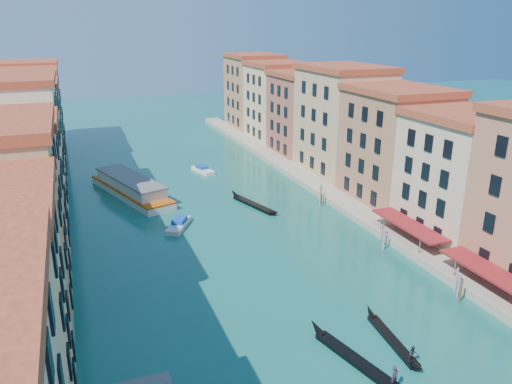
# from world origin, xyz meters

# --- Properties ---
(left_bank_palazzos) EXTENTS (12.80, 128.40, 21.00)m
(left_bank_palazzos) POSITION_xyz_m (-26.00, 64.68, 9.71)
(left_bank_palazzos) COLOR #C5AE8E
(left_bank_palazzos) RESTS_ON ground
(right_bank_palazzos) EXTENTS (12.80, 128.40, 21.00)m
(right_bank_palazzos) POSITION_xyz_m (30.00, 65.00, 9.75)
(right_bank_palazzos) COLOR #B06249
(right_bank_palazzos) RESTS_ON ground
(quay) EXTENTS (4.00, 140.00, 1.00)m
(quay) POSITION_xyz_m (22.00, 65.00, 0.50)
(quay) COLOR gray
(quay) RESTS_ON ground
(restaurant_awnings) EXTENTS (3.20, 44.55, 3.12)m
(restaurant_awnings) POSITION_xyz_m (22.19, 23.00, 2.99)
(restaurant_awnings) COLOR maroon
(restaurant_awnings) RESTS_ON ground
(mooring_poles_right) EXTENTS (1.44, 54.24, 3.20)m
(mooring_poles_right) POSITION_xyz_m (19.10, 28.80, 1.30)
(mooring_poles_right) COLOR brown
(mooring_poles_right) RESTS_ON ground
(vaporetto_far) EXTENTS (11.81, 22.83, 3.33)m
(vaporetto_far) POSITION_xyz_m (-9.72, 72.72, 1.50)
(vaporetto_far) COLOR silver
(vaporetto_far) RESTS_ON ground
(gondola_fore) EXTENTS (4.01, 12.52, 2.53)m
(gondola_fore) POSITION_xyz_m (3.02, 20.08, 0.43)
(gondola_fore) COLOR black
(gondola_fore) RESTS_ON ground
(gondola_right) EXTENTS (1.85, 10.62, 2.12)m
(gondola_right) POSITION_xyz_m (7.69, 21.39, 0.40)
(gondola_right) COLOR black
(gondola_right) RESTS_ON ground
(gondola_far) EXTENTS (4.69, 12.75, 1.85)m
(gondola_far) POSITION_xyz_m (8.18, 60.65, 0.38)
(gondola_far) COLOR black
(gondola_far) RESTS_ON ground
(motorboat_mid) EXTENTS (4.90, 6.52, 1.32)m
(motorboat_mid) POSITION_xyz_m (-5.04, 55.82, 0.51)
(motorboat_mid) COLOR silver
(motorboat_mid) RESTS_ON ground
(motorboat_far) EXTENTS (3.49, 6.53, 1.29)m
(motorboat_far) POSITION_xyz_m (5.51, 82.61, 0.50)
(motorboat_far) COLOR silver
(motorboat_far) RESTS_ON ground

